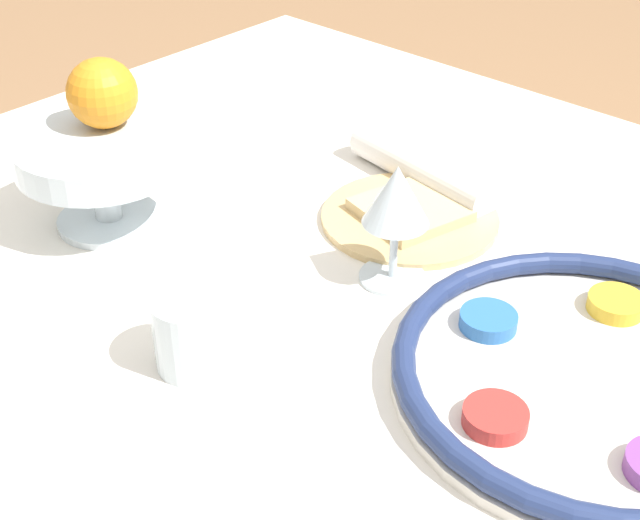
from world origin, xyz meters
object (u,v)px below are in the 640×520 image
wine_glass (396,201)px  fruit_stand (101,161)px  bread_plate (410,216)px  cup_far (192,332)px  orange_fruit (102,93)px  napkin_roll (422,168)px  seder_plate (595,375)px

wine_glass → fruit_stand: size_ratio=0.71×
bread_plate → cup_far: bearing=91.3°
fruit_stand → orange_fruit: (0.02, -0.03, 0.06)m
orange_fruit → cup_far: size_ratio=1.07×
fruit_stand → bread_plate: size_ratio=0.91×
napkin_roll → cup_far: cup_far is taller
cup_far → fruit_stand: bearing=-20.4°
napkin_roll → wine_glass: bearing=118.8°
cup_far → bread_plate: bearing=-88.7°
fruit_stand → cup_far: size_ratio=2.55×
napkin_roll → orange_fruit: bearing=51.2°
seder_plate → orange_fruit: orange_fruit is taller
bread_plate → cup_far: size_ratio=2.80×
wine_glass → orange_fruit: bearing=17.7°
wine_glass → cup_far: (0.05, 0.21, -0.05)m
seder_plate → napkin_roll: 0.36m
fruit_stand → orange_fruit: size_ratio=2.39×
seder_plate → orange_fruit: 0.54m
seder_plate → fruit_stand: fruit_stand is taller
bread_plate → napkin_roll: napkin_roll is taller
seder_plate → bread_plate: size_ratio=1.75×
bread_plate → cup_far: cup_far is taller
wine_glass → bread_plate: 0.13m
seder_plate → napkin_roll: (0.31, -0.18, 0.01)m
bread_plate → napkin_roll: size_ratio=0.93×
bread_plate → wine_glass: bearing=118.8°
napkin_roll → cup_far: (-0.05, 0.38, 0.01)m
orange_fruit → bread_plate: orange_fruit is taller
orange_fruit → bread_plate: 0.34m
napkin_roll → fruit_stand: bearing=56.2°
napkin_roll → cup_far: size_ratio=3.00×
seder_plate → fruit_stand: 0.52m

